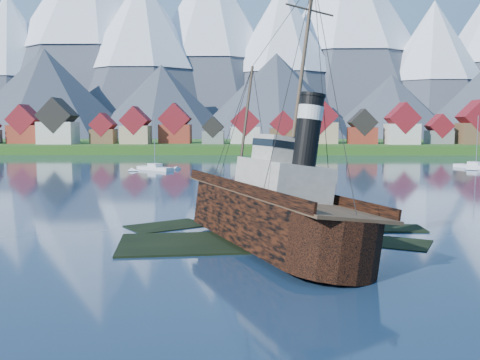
{
  "coord_description": "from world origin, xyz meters",
  "views": [
    {
      "loc": [
        -0.07,
        -50.11,
        11.08
      ],
      "look_at": [
        -1.15,
        6.0,
        5.0
      ],
      "focal_mm": 40.0,
      "sensor_mm": 36.0,
      "label": 1
    }
  ],
  "objects": [
    {
      "name": "seawall",
      "position": [
        0.0,
        132.0,
        0.0
      ],
      "size": [
        600.0,
        2.5,
        2.0
      ],
      "primitive_type": "cube",
      "color": "#3F3D38",
      "rests_on": "ground"
    },
    {
      "name": "sailboat_c",
      "position": [
        -22.21,
        73.09,
        0.29
      ],
      "size": [
        9.47,
        8.03,
        12.88
      ],
      "rotation": [
        0.0,
        0.0,
        0.92
      ],
      "color": "silver",
      "rests_on": "ground"
    },
    {
      "name": "mountains",
      "position": [
        -0.79,
        481.26,
        89.34
      ],
      "size": [
        965.0,
        340.0,
        205.0
      ],
      "color": "#2D333D",
      "rests_on": "ground"
    },
    {
      "name": "ground",
      "position": [
        0.0,
        0.0,
        0.0
      ],
      "size": [
        1400.0,
        1400.0,
        0.0
      ],
      "primitive_type": "plane",
      "color": "#182B43",
      "rests_on": "ground"
    },
    {
      "name": "town",
      "position": [
        -33.12,
        152.18,
        8.99
      ],
      "size": [
        250.96,
        16.69,
        17.3
      ],
      "color": "maroon",
      "rests_on": "ground"
    },
    {
      "name": "sailboat_e",
      "position": [
        54.36,
        79.18,
        0.29
      ],
      "size": [
        7.61,
        11.5,
        13.24
      ],
      "rotation": [
        0.0,
        0.0,
        0.46
      ],
      "color": "silver",
      "rests_on": "ground"
    },
    {
      "name": "shore_bank",
      "position": [
        0.0,
        170.0,
        0.0
      ],
      "size": [
        600.0,
        80.0,
        3.2
      ],
      "primitive_type": "cube",
      "color": "#2A4E16",
      "rests_on": "ground"
    },
    {
      "name": "shoal",
      "position": [
        1.78,
        2.15,
        -0.35
      ],
      "size": [
        31.71,
        21.24,
        1.14
      ],
      "color": "black",
      "rests_on": "ground"
    },
    {
      "name": "tugboat_wreck",
      "position": [
        1.4,
        -0.95,
        3.08
      ],
      "size": [
        7.18,
        30.96,
        24.53
      ],
      "rotation": [
        0.0,
        0.13,
        0.41
      ],
      "color": "black",
      "rests_on": "ground"
    }
  ]
}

